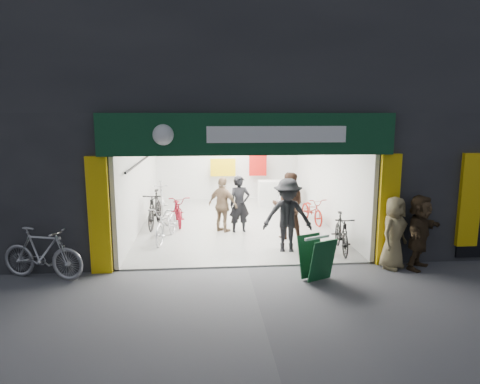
{
  "coord_description": "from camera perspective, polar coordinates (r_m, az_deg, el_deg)",
  "views": [
    {
      "loc": [
        -0.97,
        -9.32,
        3.46
      ],
      "look_at": [
        -0.04,
        1.5,
        1.5
      ],
      "focal_mm": 32.0,
      "sensor_mm": 36.0,
      "label": 1
    }
  ],
  "objects": [
    {
      "name": "bike_left_front",
      "position": [
        12.05,
        -9.75,
        -4.09
      ],
      "size": [
        1.03,
        2.03,
        1.02
      ],
      "primitive_type": "imported",
      "rotation": [
        0.0,
        0.0,
        -0.19
      ],
      "color": "silver",
      "rests_on": "ground"
    },
    {
      "name": "sandwich_board",
      "position": [
        9.25,
        10.15,
        -8.52
      ],
      "size": [
        0.8,
        0.8,
        0.92
      ],
      "rotation": [
        0.0,
        0.0,
        0.43
      ],
      "color": "#114421",
      "rests_on": "ground"
    },
    {
      "name": "customer_d",
      "position": [
        12.59,
        -2.3,
        -1.78
      ],
      "size": [
        1.03,
        0.91,
        1.67
      ],
      "primitive_type": "imported",
      "rotation": [
        0.0,
        0.0,
        2.51
      ],
      "color": "#84674D",
      "rests_on": "ground"
    },
    {
      "name": "parked_bike",
      "position": [
        10.08,
        -24.86,
        -7.41
      ],
      "size": [
        1.96,
        1.04,
        1.13
      ],
      "primitive_type": "imported",
      "rotation": [
        0.0,
        0.0,
        1.29
      ],
      "color": "#AAAAAF",
      "rests_on": "ground"
    },
    {
      "name": "bike_right_front",
      "position": [
        11.21,
        13.39,
        -5.35
      ],
      "size": [
        0.68,
        1.71,
        1.0
      ],
      "primitive_type": "imported",
      "rotation": [
        0.0,
        0.0,
        -0.13
      ],
      "color": "black",
      "rests_on": "ground"
    },
    {
      "name": "customer_b",
      "position": [
        12.03,
        6.47,
        -1.86
      ],
      "size": [
        1.06,
        0.9,
        1.9
      ],
      "primitive_type": "imported",
      "rotation": [
        0.0,
        0.0,
        2.93
      ],
      "color": "#362218",
      "rests_on": "ground"
    },
    {
      "name": "pedestrian_near",
      "position": [
        10.32,
        19.81,
        -5.13
      ],
      "size": [
        0.96,
        0.91,
        1.66
      ],
      "primitive_type": "imported",
      "rotation": [
        0.0,
        0.0,
        0.66
      ],
      "color": "olive",
      "rests_on": "ground"
    },
    {
      "name": "bike_left_back",
      "position": [
        15.63,
        -10.44,
        -0.65
      ],
      "size": [
        0.74,
        1.89,
        1.1
      ],
      "primitive_type": "imported",
      "rotation": [
        0.0,
        0.0,
        0.12
      ],
      "color": "#A5A6AA",
      "rests_on": "ground"
    },
    {
      "name": "bike_left_midfront",
      "position": [
        13.52,
        -11.29,
        -2.27
      ],
      "size": [
        0.7,
        1.95,
        1.15
      ],
      "primitive_type": "imported",
      "rotation": [
        0.0,
        0.0,
        -0.09
      ],
      "color": "black",
      "rests_on": "ground"
    },
    {
      "name": "bike_right_back",
      "position": [
        15.91,
        5.21,
        -0.61
      ],
      "size": [
        0.63,
        1.62,
        0.95
      ],
      "primitive_type": "imported",
      "rotation": [
        0.0,
        0.0,
        -0.12
      ],
      "color": "#A9A9AD",
      "rests_on": "ground"
    },
    {
      "name": "building",
      "position": [
        14.46,
        2.65,
        13.63
      ],
      "size": [
        17.0,
        10.27,
        8.0
      ],
      "color": "#232326",
      "rests_on": "ground"
    },
    {
      "name": "bike_right_mid",
      "position": [
        14.0,
        9.58,
        -2.4
      ],
      "size": [
        0.81,
        1.7,
        0.86
      ],
      "primitive_type": "imported",
      "rotation": [
        0.0,
        0.0,
        0.15
      ],
      "color": "maroon",
      "rests_on": "ground"
    },
    {
      "name": "customer_c",
      "position": [
        10.82,
        6.34,
        -3.21
      ],
      "size": [
        1.32,
        0.88,
        1.91
      ],
      "primitive_type": "imported",
      "rotation": [
        0.0,
        0.0,
        -0.14
      ],
      "color": "black",
      "rests_on": "ground"
    },
    {
      "name": "ground",
      "position": [
        9.99,
        0.99,
        -10.02
      ],
      "size": [
        60.0,
        60.0,
        0.0
      ],
      "primitive_type": "plane",
      "color": "#56565B",
      "rests_on": "ground"
    },
    {
      "name": "bike_left_midback",
      "position": [
        13.77,
        -8.25,
        -2.34
      ],
      "size": [
        0.91,
        1.92,
        0.97
      ],
      "primitive_type": "imported",
      "rotation": [
        0.0,
        0.0,
        0.15
      ],
      "color": "maroon",
      "rests_on": "ground"
    },
    {
      "name": "customer_a",
      "position": [
        12.56,
        -0.05,
        -1.71
      ],
      "size": [
        0.7,
        0.53,
        1.71
      ],
      "primitive_type": "imported",
      "rotation": [
        0.0,
        0.0,
        0.2
      ],
      "color": "black",
      "rests_on": "ground"
    },
    {
      "name": "pedestrian_far",
      "position": [
        10.5,
        22.8,
        -4.94
      ],
      "size": [
        1.46,
        1.49,
        1.71
      ],
      "primitive_type": "imported",
      "rotation": [
        0.0,
        0.0,
        0.8
      ],
      "color": "#3E2E1C",
      "rests_on": "ground"
    }
  ]
}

